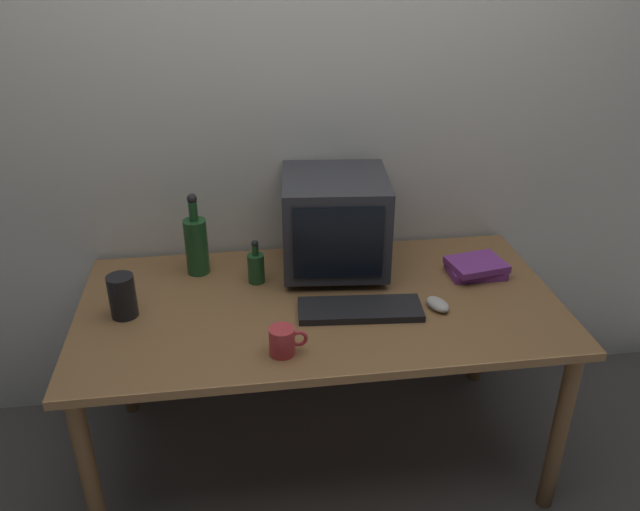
# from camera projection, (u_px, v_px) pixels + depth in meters

# --- Properties ---
(ground_plane) EXTENTS (6.00, 6.00, 0.00)m
(ground_plane) POSITION_uv_depth(u_px,v_px,m) (320.00, 451.00, 2.57)
(ground_plane) COLOR #56514C
(back_wall) EXTENTS (4.00, 0.08, 2.50)m
(back_wall) POSITION_uv_depth(u_px,v_px,m) (302.00, 112.00, 2.43)
(back_wall) COLOR silver
(back_wall) RESTS_ON ground
(desk) EXTENTS (1.67, 0.85, 0.71)m
(desk) POSITION_uv_depth(u_px,v_px,m) (320.00, 319.00, 2.28)
(desk) COLOR olive
(desk) RESTS_ON ground
(crt_monitor) EXTENTS (0.42, 0.42, 0.37)m
(crt_monitor) POSITION_uv_depth(u_px,v_px,m) (335.00, 222.00, 2.37)
(crt_monitor) COLOR #333338
(crt_monitor) RESTS_ON desk
(keyboard) EXTENTS (0.43, 0.18, 0.02)m
(keyboard) POSITION_uv_depth(u_px,v_px,m) (360.00, 309.00, 2.18)
(keyboard) COLOR black
(keyboard) RESTS_ON desk
(computer_mouse) EXTENTS (0.09, 0.11, 0.04)m
(computer_mouse) POSITION_uv_depth(u_px,v_px,m) (438.00, 304.00, 2.19)
(computer_mouse) COLOR beige
(computer_mouse) RESTS_ON desk
(bottle_tall) EXTENTS (0.09, 0.09, 0.32)m
(bottle_tall) POSITION_uv_depth(u_px,v_px,m) (196.00, 244.00, 2.38)
(bottle_tall) COLOR #1E4C23
(bottle_tall) RESTS_ON desk
(bottle_short) EXTENTS (0.06, 0.06, 0.17)m
(bottle_short) POSITION_uv_depth(u_px,v_px,m) (256.00, 267.00, 2.34)
(bottle_short) COLOR #1E4C23
(bottle_short) RESTS_ON desk
(book_stack) EXTENTS (0.22, 0.19, 0.06)m
(book_stack) POSITION_uv_depth(u_px,v_px,m) (476.00, 268.00, 2.40)
(book_stack) COLOR #843893
(book_stack) RESTS_ON desk
(mug) EXTENTS (0.12, 0.08, 0.09)m
(mug) POSITION_uv_depth(u_px,v_px,m) (283.00, 341.00, 1.95)
(mug) COLOR #CC383D
(mug) RESTS_ON desk
(metal_canister) EXTENTS (0.09, 0.09, 0.15)m
(metal_canister) POSITION_uv_depth(u_px,v_px,m) (122.00, 297.00, 2.13)
(metal_canister) COLOR black
(metal_canister) RESTS_ON desk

